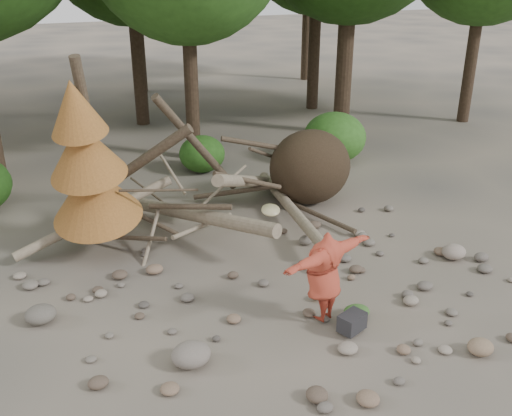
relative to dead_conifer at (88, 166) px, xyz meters
name	(u,v)px	position (x,y,z in m)	size (l,w,h in m)	color
ground	(298,303)	(3.12, -3.37, -2.11)	(120.00, 120.00, 0.00)	#514C44
deadfall_pile	(291,172)	(5.13, 0.87, -1.16)	(8.55, 5.24, 3.30)	#332619
dead_conifer	(88,166)	(0.00, 0.00, 0.00)	(2.06, 2.16, 4.35)	#4C3F30
bush_mid	(202,154)	(3.92, 4.43, -1.55)	(1.40, 1.40, 1.12)	#295B1A
bush_right	(335,137)	(8.12, 3.63, -1.31)	(2.00, 2.00, 1.60)	#346C21
frisbee_thrower	(324,276)	(3.22, -4.08, -1.18)	(2.16, 1.15, 2.19)	#A93826
backpack	(352,325)	(3.52, -4.58, -1.95)	(0.47, 0.31, 0.31)	black
cloth_green	(356,314)	(3.84, -4.25, -2.02)	(0.49, 0.41, 0.18)	#355F26
cloth_orange	(319,298)	(3.52, -3.46, -2.06)	(0.27, 0.22, 0.10)	#BD6520
boulder_front_left	(191,355)	(0.72, -4.27, -1.92)	(0.64, 0.57, 0.38)	slate
boulder_front_right	(481,347)	(5.13, -5.94, -1.98)	(0.44, 0.39, 0.26)	#846B52
boulder_mid_right	(454,252)	(7.03, -3.18, -1.95)	(0.53, 0.48, 0.32)	gray
boulder_mid_left	(41,314)	(-1.37, -2.07, -1.95)	(0.55, 0.50, 0.33)	#5E584F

